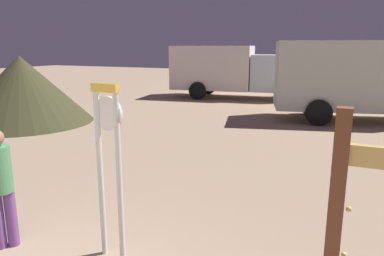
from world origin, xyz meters
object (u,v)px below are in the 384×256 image
Objects in this scene: standing_clock at (109,155)px; dome_tent at (22,89)px; box_truck_near at (362,78)px; person_near_clock at (1,183)px; box_truck_far at (228,69)px.

dome_tent is (-8.24, 5.62, -0.18)m from standing_clock.
box_truck_near reaches higher than standing_clock.
dome_tent reaches higher than person_near_clock.
standing_clock is 0.32× the size of box_truck_near.
dome_tent is at bearing -153.14° from box_truck_near.
person_near_clock is at bearing -109.61° from box_truck_near.
dome_tent reaches higher than standing_clock.
box_truck_near is at bearing -31.07° from box_truck_far.
box_truck_near is at bearing 70.39° from person_near_clock.
box_truck_near is 7.67m from box_truck_far.
standing_clock is 9.98m from dome_tent.
standing_clock is at bearing -103.46° from box_truck_near.
person_near_clock is 0.23× the size of box_truck_near.
box_truck_far is (-6.57, 3.96, -0.08)m from box_truck_near.
person_near_clock is 0.24× the size of box_truck_far.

